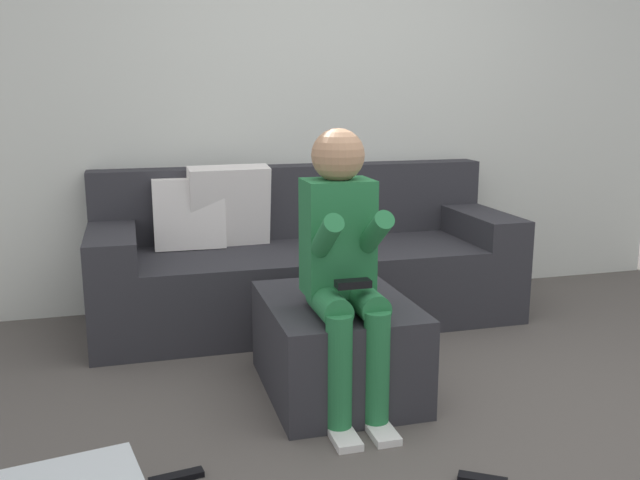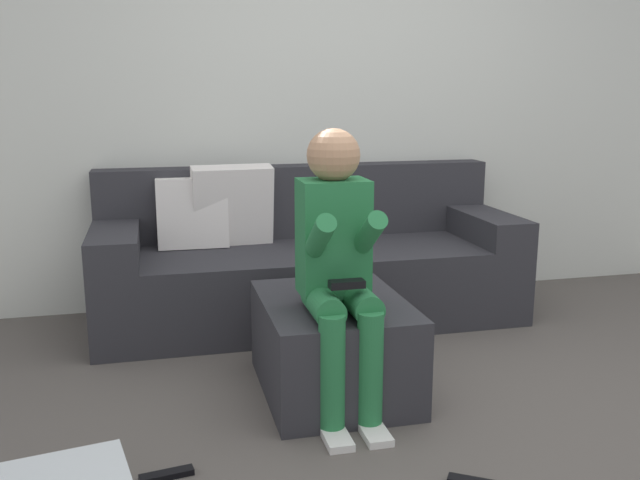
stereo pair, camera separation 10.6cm
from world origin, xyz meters
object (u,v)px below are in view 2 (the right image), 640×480
(ottoman, at_px, (333,346))
(remote_by_storage_bin, at_px, (167,475))
(couch_sectional, at_px, (304,263))
(person_seated, at_px, (338,257))

(ottoman, bearing_deg, remote_by_storage_bin, -143.20)
(couch_sectional, relative_size, person_seated, 2.06)
(ottoman, relative_size, person_seated, 0.68)
(ottoman, bearing_deg, couch_sectional, 84.69)
(couch_sectional, bearing_deg, person_seated, -95.85)
(ottoman, xyz_separation_m, remote_by_storage_bin, (-0.75, -0.56, -0.20))
(couch_sectional, bearing_deg, ottoman, -95.31)
(person_seated, bearing_deg, ottoman, 81.09)
(ottoman, bearing_deg, person_seated, -98.91)
(person_seated, bearing_deg, remote_by_storage_bin, -152.23)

